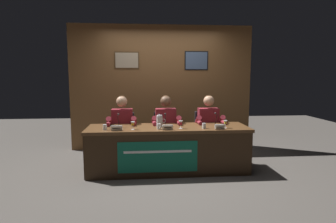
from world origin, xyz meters
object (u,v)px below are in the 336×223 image
microphone_left (118,123)px  juice_glass_right (225,123)px  chair_right (206,137)px  nameplate_center (168,127)px  nameplate_left (117,128)px  water_cup_left (105,127)px  panelist_left (122,125)px  chair_center (165,137)px  water_cup_center (159,127)px  panelist_right (209,124)px  panelist_center (166,125)px  nameplate_right (220,127)px  water_cup_right (204,126)px  juice_glass_left (133,124)px  water_pitcher_central (160,121)px  chair_left (123,138)px  conference_table (168,143)px  microphone_right (216,122)px  microphone_center (166,122)px  juice_glass_center (181,123)px

microphone_left → juice_glass_right: bearing=-7.2°
chair_right → nameplate_center: bearing=-133.8°
nameplate_left → water_cup_left: bearing=157.1°
panelist_left → chair_center: panelist_left is taller
water_cup_center → panelist_right: 1.09m
panelist_center → water_cup_center: (-0.16, -0.57, 0.07)m
nameplate_right → water_cup_right: 0.25m
chair_right → water_cup_right: 0.87m
chair_center → nameplate_center: 0.90m
chair_right → panelist_right: 0.34m
juice_glass_left → chair_right: size_ratio=0.14×
panelist_right → juice_glass_left: bearing=-157.0°
microphone_left → water_pitcher_central: 0.67m
water_cup_left → chair_left: bearing=73.9°
juice_glass_left → nameplate_center: 0.54m
juice_glass_right → chair_left: bearing=155.4°
microphone_left → juice_glass_right: size_ratio=1.74×
juice_glass_left → panelist_right: panelist_right is taller
conference_table → panelist_left: size_ratio=2.15×
nameplate_center → water_cup_center: water_cup_center is taller
water_cup_left → microphone_right: (1.79, 0.18, 0.04)m
panelist_left → chair_center: (0.77, 0.20, -0.28)m
conference_table → water_cup_left: (-0.98, -0.08, 0.28)m
microphone_right → water_pitcher_central: size_ratio=1.03×
nameplate_right → water_pitcher_central: 0.96m
microphone_left → water_cup_right: bearing=-9.4°
nameplate_left → juice_glass_right: (1.70, 0.07, 0.05)m
microphone_center → water_pitcher_central: bearing=171.8°
juice_glass_center → chair_left: bearing=142.3°
microphone_center → panelist_right: panelist_right is taller
microphone_left → nameplate_left: bearing=-90.2°
nameplate_left → nameplate_right: size_ratio=1.14×
panelist_left → microphone_left: 0.37m
conference_table → nameplate_right: (0.78, -0.20, 0.28)m
panelist_center → water_cup_right: (0.55, -0.57, 0.07)m
panelist_left → water_pitcher_central: bearing=-29.8°
chair_left → nameplate_center: size_ratio=5.40×
juice_glass_center → microphone_right: 0.64m
chair_right → water_pitcher_central: water_pitcher_central is taller
conference_table → nameplate_center: 0.33m
microphone_right → water_pitcher_central: (-0.94, 0.02, 0.02)m
juice_glass_left → panelist_left: bearing=110.3°
panelist_left → microphone_center: 0.83m
juice_glass_left → juice_glass_right: (1.46, -0.00, 0.00)m
juice_glass_left → water_cup_left: juice_glass_left is taller
nameplate_left → juice_glass_left: juice_glass_left is taller
panelist_left → microphone_right: (1.57, -0.38, 0.10)m
nameplate_left → water_cup_left: 0.20m
microphone_left → water_pitcher_central: (0.67, -0.01, 0.02)m
water_cup_center → juice_glass_left: bearing=179.7°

